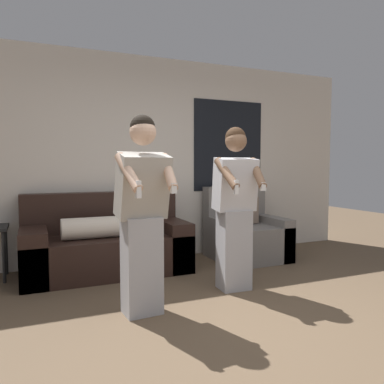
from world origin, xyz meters
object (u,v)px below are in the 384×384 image
object	(u,v)px
armchair	(245,235)
person_right	(235,208)
couch	(107,245)
person_left	(142,214)

from	to	relation	value
armchair	person_right	xyz separation A→B (m)	(-0.77, -1.07, 0.51)
armchair	person_right	size ratio (longest dim) A/B	0.59
couch	person_right	bearing A→B (deg)	-46.14
couch	armchair	distance (m)	1.86
person_left	person_right	xyz separation A→B (m)	(1.03, 0.26, -0.02)
person_left	couch	bearing A→B (deg)	92.20
couch	person_right	xyz separation A→B (m)	(1.09, -1.13, 0.51)
couch	armchair	xyz separation A→B (m)	(1.86, -0.06, -0.01)
person_left	person_right	bearing A→B (deg)	14.18
armchair	person_right	distance (m)	1.42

